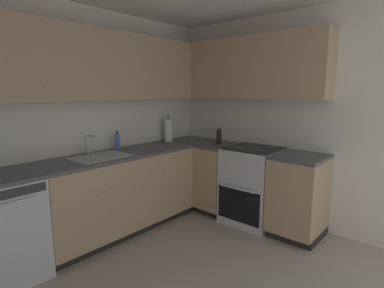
# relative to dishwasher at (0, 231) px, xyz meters

# --- Properties ---
(wall_back) EXTENTS (3.97, 0.05, 2.50)m
(wall_back) POSITION_rel_dishwasher_xyz_m (0.79, 0.33, 0.81)
(wall_back) COLOR silver
(wall_back) RESTS_ON ground_plane
(wall_right) EXTENTS (0.05, 3.53, 2.50)m
(wall_right) POSITION_rel_dishwasher_xyz_m (2.75, -1.41, 0.81)
(wall_right) COLOR silver
(wall_right) RESTS_ON ground_plane
(dishwasher) EXTENTS (0.60, 0.63, 0.88)m
(dishwasher) POSITION_rel_dishwasher_xyz_m (0.00, 0.00, 0.00)
(dishwasher) COLOR silver
(dishwasher) RESTS_ON ground_plane
(lower_cabinets_back) EXTENTS (1.82, 0.62, 0.88)m
(lower_cabinets_back) POSITION_rel_dishwasher_xyz_m (1.21, 0.00, 0.00)
(lower_cabinets_back) COLOR tan
(lower_cabinets_back) RESTS_ON ground_plane
(countertop_back) EXTENTS (3.02, 0.60, 0.03)m
(countertop_back) POSITION_rel_dishwasher_xyz_m (1.21, 0.00, 0.46)
(countertop_back) COLOR #4C4C51
(countertop_back) RESTS_ON lower_cabinets_back
(lower_cabinets_right) EXTENTS (0.62, 1.53, 0.88)m
(lower_cabinets_right) POSITION_rel_dishwasher_xyz_m (2.43, -1.11, 0.00)
(lower_cabinets_right) COLOR tan
(lower_cabinets_right) RESTS_ON ground_plane
(countertop_right) EXTENTS (0.60, 1.53, 0.03)m
(countertop_right) POSITION_rel_dishwasher_xyz_m (2.42, -1.11, 0.46)
(countertop_right) COLOR #4C4C51
(countertop_right) RESTS_ON lower_cabinets_right
(oven_range) EXTENTS (0.68, 0.62, 1.07)m
(oven_range) POSITION_rel_dishwasher_xyz_m (2.44, -1.00, 0.02)
(oven_range) COLOR silver
(oven_range) RESTS_ON ground_plane
(upper_cabinets_back) EXTENTS (2.70, 0.34, 0.72)m
(upper_cabinets_back) POSITION_rel_dishwasher_xyz_m (1.05, 0.14, 1.43)
(upper_cabinets_back) COLOR tan
(upper_cabinets_right) EXTENTS (0.32, 2.08, 0.72)m
(upper_cabinets_right) POSITION_rel_dishwasher_xyz_m (2.56, -0.74, 1.43)
(upper_cabinets_right) COLOR tan
(sink) EXTENTS (0.57, 0.40, 0.10)m
(sink) POSITION_rel_dishwasher_xyz_m (0.96, -0.03, 0.44)
(sink) COLOR #B7B7BC
(sink) RESTS_ON countertop_back
(faucet) EXTENTS (0.07, 0.16, 0.22)m
(faucet) POSITION_rel_dishwasher_xyz_m (0.97, 0.18, 0.61)
(faucet) COLOR silver
(faucet) RESTS_ON countertop_back
(soap_bottle) EXTENTS (0.06, 0.06, 0.21)m
(soap_bottle) POSITION_rel_dishwasher_xyz_m (1.33, 0.18, 0.57)
(soap_bottle) COLOR #3F72BF
(soap_bottle) RESTS_ON countertop_back
(paper_towel_roll) EXTENTS (0.11, 0.11, 0.36)m
(paper_towel_roll) POSITION_rel_dishwasher_xyz_m (2.14, 0.16, 0.63)
(paper_towel_roll) COLOR white
(paper_towel_roll) RESTS_ON countertop_back
(oil_bottle) EXTENTS (0.07, 0.07, 0.21)m
(oil_bottle) POSITION_rel_dishwasher_xyz_m (2.42, -0.49, 0.57)
(oil_bottle) COLOR black
(oil_bottle) RESTS_ON countertop_right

